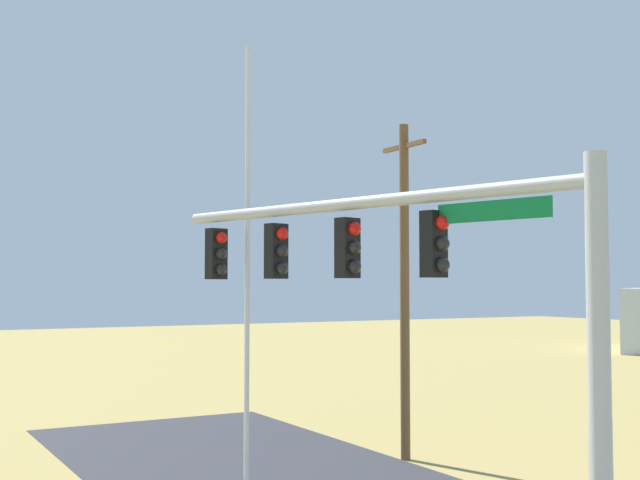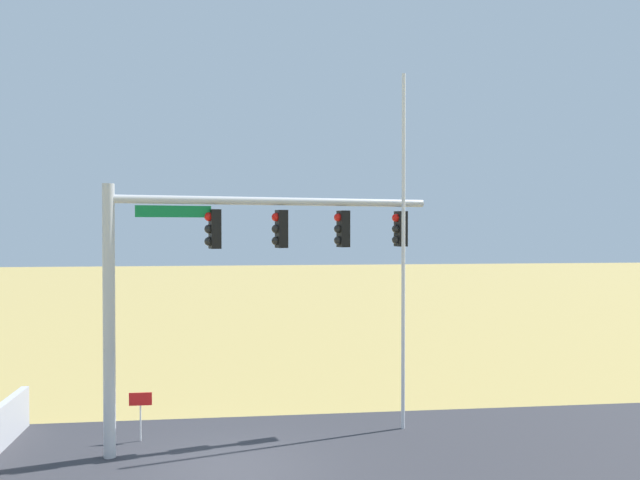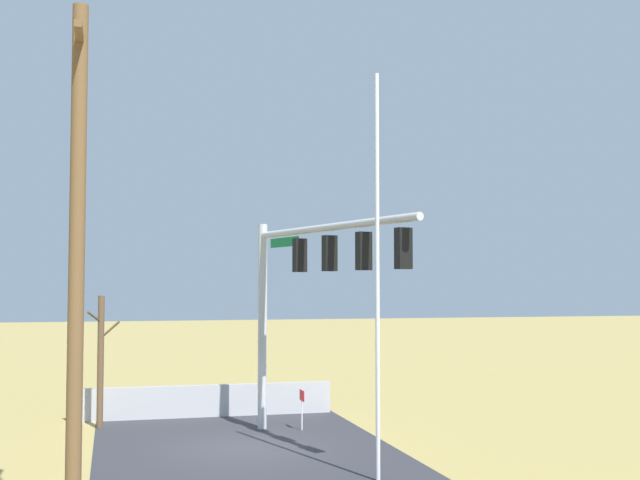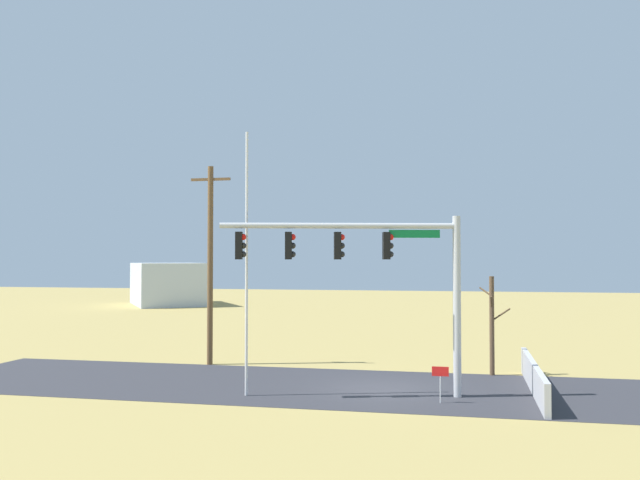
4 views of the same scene
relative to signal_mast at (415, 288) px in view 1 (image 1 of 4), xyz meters
name	(u,v)px [view 1 (image 1 of 4)]	position (x,y,z in m)	size (l,w,h in m)	color
signal_mast	(415,288)	(0.00, 0.00, 0.00)	(8.19, 2.36, 6.35)	#B2B5BA
flagpole	(247,286)	(-4.55, -0.62, 0.02)	(0.10, 0.10, 9.37)	silver
utility_pole	(405,284)	(-8.46, 5.86, 0.06)	(1.90, 0.26, 9.12)	brown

